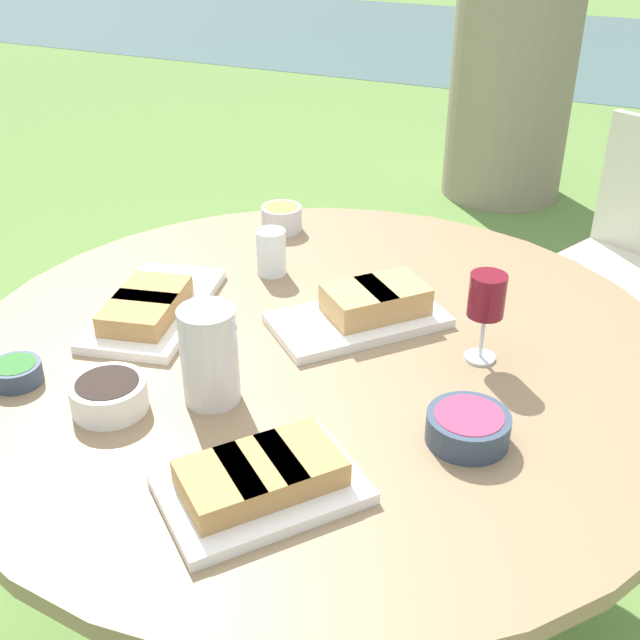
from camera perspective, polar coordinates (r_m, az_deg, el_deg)
The scene contains 14 objects.
ground_plane at distance 2.06m, azimuth 0.00°, elevation -18.79°, with size 40.00×40.00×0.00m, color #668E42.
river_strip at distance 8.26m, azimuth 20.58°, elevation 17.40°, with size 40.00×3.90×0.01m.
dining_table at distance 1.65m, azimuth 0.00°, elevation -4.52°, with size 1.46×1.46×0.71m.
chair_near_right at distance 2.60m, azimuth 21.70°, elevation 4.52°, with size 0.58×0.57×0.89m.
water_pitcher at distance 1.41m, azimuth -7.86°, elevation -2.50°, with size 0.11×0.10×0.18m.
wine_glass at distance 1.52m, azimuth 11.76°, elevation 1.47°, with size 0.07×0.07×0.18m.
platter_bread_main at distance 1.67m, azimuth 3.43°, elevation 0.83°, with size 0.38×0.39×0.08m.
platter_charcuterie at distance 1.24m, azimuth -4.20°, elevation -11.25°, with size 0.35×0.36×0.06m.
platter_sandwich_side at distance 1.72m, azimuth -11.95°, elevation 0.92°, with size 0.28×0.42×0.06m.
bowl_fries at distance 2.10m, azimuth -2.75°, elevation 7.34°, with size 0.10×0.10×0.07m.
bowl_salad at distance 1.58m, azimuth -20.82°, elevation -3.47°, with size 0.10×0.10×0.04m.
bowl_olives at distance 1.45m, azimuth -14.79°, elevation -5.11°, with size 0.13×0.13×0.06m.
bowl_dip_red at distance 1.36m, azimuth 10.48°, elevation -7.43°, with size 0.14×0.14×0.05m.
cup_water_near at distance 1.86m, azimuth -3.50°, elevation 4.84°, with size 0.07×0.07×0.11m.
Camera 1 is at (0.55, -1.24, 1.55)m, focal length 45.00 mm.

